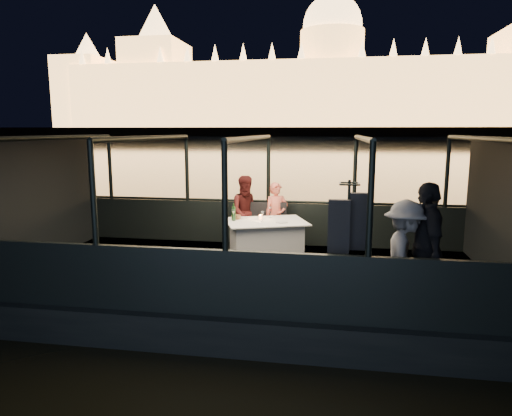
% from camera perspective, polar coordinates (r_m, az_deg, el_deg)
% --- Properties ---
extents(river_water, '(500.00, 500.00, 0.00)m').
position_cam_1_polar(river_water, '(87.63, 8.68, 7.64)').
color(river_water, black).
rests_on(river_water, ground).
extents(boat_hull, '(8.60, 4.40, 1.00)m').
position_cam_1_polar(boat_hull, '(8.23, -0.47, -11.18)').
color(boat_hull, black).
rests_on(boat_hull, river_water).
extents(boat_deck, '(8.00, 4.00, 0.04)m').
position_cam_1_polar(boat_deck, '(8.07, -0.47, -7.99)').
color(boat_deck, black).
rests_on(boat_deck, boat_hull).
extents(gunwale_port, '(8.00, 0.08, 0.90)m').
position_cam_1_polar(gunwale_port, '(9.86, 1.53, -1.90)').
color(gunwale_port, black).
rests_on(gunwale_port, boat_deck).
extents(gunwale_starboard, '(8.00, 0.08, 0.90)m').
position_cam_1_polar(gunwale_starboard, '(6.06, -3.79, -9.39)').
color(gunwale_starboard, black).
rests_on(gunwale_starboard, boat_deck).
extents(cabin_glass_port, '(8.00, 0.02, 1.40)m').
position_cam_1_polar(cabin_glass_port, '(9.70, 1.56, 4.77)').
color(cabin_glass_port, '#99B2B2').
rests_on(cabin_glass_port, gunwale_port).
extents(cabin_glass_starboard, '(8.00, 0.02, 1.40)m').
position_cam_1_polar(cabin_glass_starboard, '(5.79, -3.92, 1.43)').
color(cabin_glass_starboard, '#99B2B2').
rests_on(cabin_glass_starboard, gunwale_starboard).
extents(cabin_roof_glass, '(8.00, 4.00, 0.02)m').
position_cam_1_polar(cabin_roof_glass, '(7.69, -0.50, 8.72)').
color(cabin_roof_glass, '#99B2B2').
rests_on(cabin_roof_glass, boat_deck).
extents(end_wall_fore, '(0.02, 4.00, 2.30)m').
position_cam_1_polar(end_wall_fore, '(9.35, -25.42, 0.88)').
color(end_wall_fore, black).
rests_on(end_wall_fore, boat_deck).
extents(end_wall_aft, '(0.02, 4.00, 2.30)m').
position_cam_1_polar(end_wall_aft, '(8.13, 28.51, -0.55)').
color(end_wall_aft, black).
rests_on(end_wall_aft, boat_deck).
extents(canopy_ribs, '(8.00, 4.00, 2.30)m').
position_cam_1_polar(canopy_ribs, '(7.79, -0.48, 0.24)').
color(canopy_ribs, black).
rests_on(canopy_ribs, boat_deck).
extents(embankment, '(400.00, 140.00, 6.00)m').
position_cam_1_polar(embankment, '(217.58, 9.24, 9.03)').
color(embankment, '#423D33').
rests_on(embankment, ground).
extents(parliament_building, '(220.00, 32.00, 60.00)m').
position_cam_1_polar(parliament_building, '(184.43, 9.41, 17.67)').
color(parliament_building, '#F2D18C').
rests_on(parliament_building, embankment).
extents(dining_table_central, '(1.73, 1.50, 0.77)m').
position_cam_1_polar(dining_table_central, '(8.56, 1.24, -4.13)').
color(dining_table_central, white).
rests_on(dining_table_central, boat_deck).
extents(chair_port_left, '(0.47, 0.47, 0.95)m').
position_cam_1_polar(chair_port_left, '(9.31, 0.14, -2.59)').
color(chair_port_left, black).
rests_on(chair_port_left, boat_deck).
extents(chair_port_right, '(0.46, 0.46, 0.96)m').
position_cam_1_polar(chair_port_right, '(9.28, 2.31, -2.64)').
color(chair_port_right, black).
rests_on(chair_port_right, boat_deck).
extents(coat_stand, '(0.60, 0.54, 1.80)m').
position_cam_1_polar(coat_stand, '(6.14, 11.33, -4.92)').
color(coat_stand, black).
rests_on(coat_stand, boat_deck).
extents(person_woman_coral, '(0.59, 0.50, 1.37)m').
position_cam_1_polar(person_woman_coral, '(9.42, 2.57, -0.60)').
color(person_woman_coral, '#EF6E56').
rests_on(person_woman_coral, boat_deck).
extents(person_man_maroon, '(0.88, 0.79, 1.52)m').
position_cam_1_polar(person_man_maroon, '(9.40, -1.11, -0.61)').
color(person_man_maroon, '#421312').
rests_on(person_man_maroon, boat_deck).
extents(passenger_stripe, '(0.60, 1.02, 1.54)m').
position_cam_1_polar(passenger_stripe, '(6.35, 18.14, -5.19)').
color(passenger_stripe, white).
rests_on(passenger_stripe, boat_deck).
extents(passenger_dark, '(0.47, 1.06, 1.78)m').
position_cam_1_polar(passenger_dark, '(6.44, 20.45, -5.13)').
color(passenger_dark, black).
rests_on(passenger_dark, boat_deck).
extents(wine_bottle, '(0.07, 0.07, 0.32)m').
position_cam_1_polar(wine_bottle, '(8.50, -2.81, -0.59)').
color(wine_bottle, '#163C15').
rests_on(wine_bottle, dining_table_central).
extents(bread_basket, '(0.20, 0.20, 0.07)m').
position_cam_1_polar(bread_basket, '(8.67, -2.51, -1.12)').
color(bread_basket, brown).
rests_on(bread_basket, dining_table_central).
extents(amber_candle, '(0.07, 0.07, 0.08)m').
position_cam_1_polar(amber_candle, '(8.65, 0.56, -1.14)').
color(amber_candle, '#FF893F').
rests_on(amber_candle, dining_table_central).
extents(plate_near, '(0.26, 0.26, 0.01)m').
position_cam_1_polar(plate_near, '(8.35, 3.21, -1.77)').
color(plate_near, silver).
rests_on(plate_near, dining_table_central).
extents(plate_far, '(0.28, 0.28, 0.01)m').
position_cam_1_polar(plate_far, '(8.75, -1.78, -1.23)').
color(plate_far, silver).
rests_on(plate_far, dining_table_central).
extents(wine_glass_white, '(0.08, 0.08, 0.21)m').
position_cam_1_polar(wine_glass_white, '(8.48, -2.84, -0.99)').
color(wine_glass_white, silver).
rests_on(wine_glass_white, dining_table_central).
extents(wine_glass_red, '(0.09, 0.09, 0.21)m').
position_cam_1_polar(wine_glass_red, '(8.76, 1.79, -0.64)').
color(wine_glass_red, silver).
rests_on(wine_glass_red, dining_table_central).
extents(wine_glass_empty, '(0.08, 0.08, 0.19)m').
position_cam_1_polar(wine_glass_empty, '(8.41, 0.82, -1.07)').
color(wine_glass_empty, silver).
rests_on(wine_glass_empty, dining_table_central).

